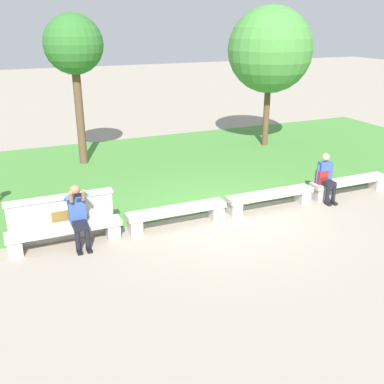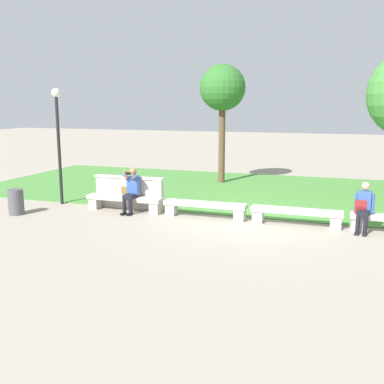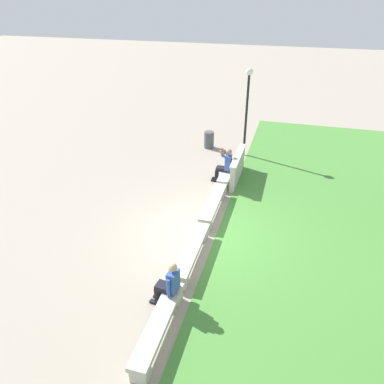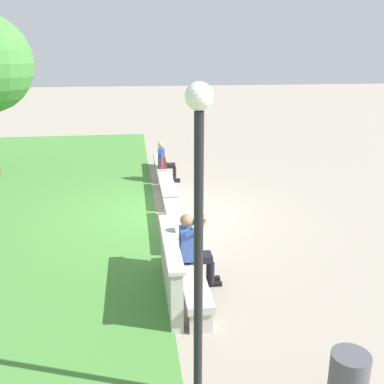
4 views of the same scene
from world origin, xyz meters
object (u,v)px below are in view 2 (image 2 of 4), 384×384
at_px(backpack, 361,207).
at_px(bench_near, 205,207).
at_px(bench_main, 124,201).
at_px(tree_behind_wall, 222,90).
at_px(trash_bin, 16,202).
at_px(bench_mid, 296,214).
at_px(person_photographer, 132,188).
at_px(person_distant, 364,206).
at_px(lamp_post, 58,129).

bearing_deg(backpack, bench_near, -179.86).
height_order(bench_main, tree_behind_wall, tree_behind_wall).
xyz_separation_m(bench_main, trash_bin, (-2.79, -1.42, 0.06)).
bearing_deg(trash_bin, bench_main, 26.95).
bearing_deg(bench_mid, person_photographer, -179.07).
relative_size(backpack, tree_behind_wall, 0.09).
bearing_deg(person_distant, person_photographer, -179.89).
bearing_deg(backpack, lamp_post, 178.62).
bearing_deg(bench_mid, backpack, 0.35).
relative_size(bench_near, backpack, 5.59).
xyz_separation_m(bench_near, person_photographer, (-2.25, -0.08, 0.43)).
bearing_deg(trash_bin, bench_mid, 10.21).
bearing_deg(person_distant, bench_near, 179.10).
xyz_separation_m(bench_main, bench_mid, (5.09, 0.00, 0.00)).
relative_size(bench_main, trash_bin, 3.19).
distance_m(person_photographer, person_distant, 6.46).
height_order(person_photographer, lamp_post, lamp_post).
bearing_deg(tree_behind_wall, trash_bin, -120.66).
xyz_separation_m(backpack, trash_bin, (-9.47, -1.43, -0.25)).
bearing_deg(lamp_post, backpack, -1.38).
height_order(bench_near, tree_behind_wall, tree_behind_wall).
bearing_deg(person_distant, backpack, 134.58).
height_order(bench_mid, backpack, backpack).
bearing_deg(lamp_post, trash_bin, -104.05).
distance_m(person_photographer, tree_behind_wall, 6.68).
height_order(bench_mid, person_distant, person_distant).
relative_size(person_distant, backpack, 2.94).
bearing_deg(person_photographer, person_distant, 0.11).
distance_m(bench_main, backpack, 6.69).
bearing_deg(bench_mid, tree_behind_wall, 122.16).
relative_size(person_photographer, tree_behind_wall, 0.28).
distance_m(person_photographer, backpack, 6.39).
distance_m(bench_mid, backpack, 1.62).
relative_size(person_photographer, person_distant, 1.05).
bearing_deg(backpack, bench_main, -179.92).
distance_m(backpack, lamp_post, 9.24).
relative_size(bench_main, tree_behind_wall, 0.50).
bearing_deg(person_photographer, bench_near, 1.98).
relative_size(bench_main, person_photographer, 1.81).
height_order(backpack, tree_behind_wall, tree_behind_wall).
bearing_deg(person_distant, tree_behind_wall, 132.21).
bearing_deg(bench_main, lamp_post, 174.51).
height_order(bench_near, bench_mid, same).
relative_size(bench_main, bench_mid, 1.00).
bearing_deg(bench_main, person_distant, -0.56).
xyz_separation_m(person_photographer, lamp_post, (-2.67, 0.31, 1.68)).
xyz_separation_m(bench_near, trash_bin, (-5.34, -1.42, 0.06)).
bearing_deg(bench_main, bench_near, 0.00).
distance_m(bench_main, trash_bin, 3.13).
height_order(bench_near, trash_bin, trash_bin).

